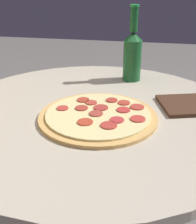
% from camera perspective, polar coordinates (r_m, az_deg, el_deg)
% --- Properties ---
extents(table, '(0.90, 0.90, 0.69)m').
position_cam_1_polar(table, '(1.00, -0.86, -8.34)').
color(table, '#B2A893').
rests_on(table, ground_plane).
extents(pizza, '(0.33, 0.33, 0.02)m').
position_cam_1_polar(pizza, '(0.87, 0.06, -0.70)').
color(pizza, tan).
rests_on(pizza, table).
extents(beer_bottle, '(0.07, 0.07, 0.27)m').
position_cam_1_polar(beer_bottle, '(1.16, 6.32, 10.62)').
color(beer_bottle, '#195628').
rests_on(beer_bottle, table).
extents(pizza_paddle, '(0.19, 0.27, 0.02)m').
position_cam_1_polar(pizza_paddle, '(0.99, 16.88, 1.29)').
color(pizza_paddle, '#422819').
rests_on(pizza_paddle, table).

